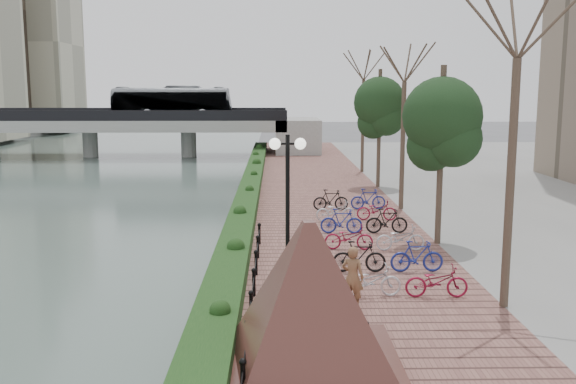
{
  "coord_description": "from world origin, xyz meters",
  "views": [
    {
      "loc": [
        2.01,
        -14.06,
        6.12
      ],
      "look_at": [
        2.51,
        11.76,
        2.0
      ],
      "focal_mm": 40.0,
      "sensor_mm": 36.0,
      "label": 1
    }
  ],
  "objects_px": {
    "motorcycle": "(353,328)",
    "pedestrian": "(353,277)",
    "granite_monument": "(309,295)",
    "lamppost": "(288,178)"
  },
  "relations": [
    {
      "from": "motorcycle",
      "to": "pedestrian",
      "type": "height_order",
      "value": "pedestrian"
    },
    {
      "from": "granite_monument",
      "to": "motorcycle",
      "type": "bearing_deg",
      "value": 44.88
    },
    {
      "from": "granite_monument",
      "to": "pedestrian",
      "type": "relative_size",
      "value": 3.54
    },
    {
      "from": "granite_monument",
      "to": "lamppost",
      "type": "height_order",
      "value": "lamppost"
    },
    {
      "from": "granite_monument",
      "to": "pedestrian",
      "type": "bearing_deg",
      "value": 69.95
    },
    {
      "from": "granite_monument",
      "to": "motorcycle",
      "type": "height_order",
      "value": "granite_monument"
    },
    {
      "from": "pedestrian",
      "to": "motorcycle",
      "type": "bearing_deg",
      "value": 108.26
    },
    {
      "from": "motorcycle",
      "to": "pedestrian",
      "type": "bearing_deg",
      "value": 70.31
    },
    {
      "from": "granite_monument",
      "to": "motorcycle",
      "type": "distance_m",
      "value": 1.82
    },
    {
      "from": "lamppost",
      "to": "pedestrian",
      "type": "relative_size",
      "value": 2.68
    }
  ]
}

